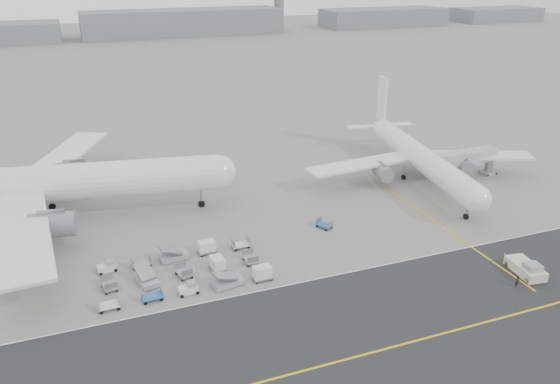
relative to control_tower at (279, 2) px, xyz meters
name	(u,v)px	position (x,y,z in m)	size (l,w,h in m)	color
ground	(279,277)	(-100.00, -265.00, -16.25)	(700.00, 700.00, 0.00)	gray
taxiway	(379,351)	(-94.98, -282.98, -16.24)	(220.00, 59.00, 0.03)	#2A2B2D
horizon_buildings	(166,36)	(-70.00, -5.00, -16.25)	(520.00, 28.00, 28.00)	slate
control_tower	(279,2)	(0.00, 0.00, 0.00)	(7.00, 7.00, 31.25)	slate
airliner_a	(45,184)	(-128.92, -234.53, -10.05)	(62.10, 60.94, 21.57)	white
airliner_b	(419,156)	(-61.87, -240.72, -11.61)	(45.54, 46.36, 16.06)	white
pushback_tug	(526,268)	(-68.15, -276.16, -15.35)	(3.56, 7.79, 2.19)	beige
jet_bridge	(464,159)	(-53.61, -243.76, -12.21)	(15.35, 3.21, 5.79)	gray
gse_cluster	(182,275)	(-112.07, -259.85, -16.25)	(27.46, 17.07, 2.04)	gray
stray_dolly	(324,228)	(-87.91, -253.67, -16.25)	(1.52, 2.47, 1.52)	silver
ground_crew_a	(517,281)	(-71.49, -278.16, -15.42)	(0.61, 0.40, 1.67)	black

